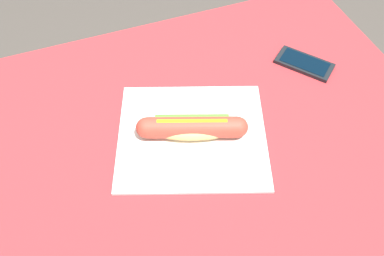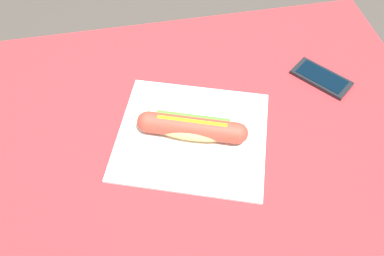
# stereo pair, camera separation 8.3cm
# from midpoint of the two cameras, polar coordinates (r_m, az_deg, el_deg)

# --- Properties ---
(dining_table) EXTENTS (1.20, 0.88, 0.77)m
(dining_table) POSITION_cam_midpoint_polar(r_m,az_deg,el_deg) (0.94, -4.42, -9.06)
(dining_table) COLOR brown
(dining_table) RESTS_ON ground
(paper_wrapper) EXTENTS (0.39, 0.37, 0.01)m
(paper_wrapper) POSITION_cam_midpoint_polar(r_m,az_deg,el_deg) (0.85, -2.78, -1.28)
(paper_wrapper) COLOR silver
(paper_wrapper) RESTS_ON dining_table
(hot_dog) EXTENTS (0.23, 0.11, 0.05)m
(hot_dog) POSITION_cam_midpoint_polar(r_m,az_deg,el_deg) (0.83, -2.86, -0.12)
(hot_dog) COLOR #E5BC75
(hot_dog) RESTS_ON paper_wrapper
(cell_phone) EXTENTS (0.14, 0.15, 0.01)m
(cell_phone) POSITION_cam_midpoint_polar(r_m,az_deg,el_deg) (1.02, 13.85, 8.99)
(cell_phone) COLOR black
(cell_phone) RESTS_ON dining_table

